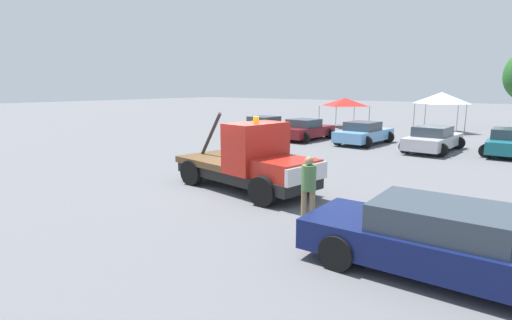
{
  "coord_description": "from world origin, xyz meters",
  "views": [
    {
      "loc": [
        8.26,
        -10.01,
        3.41
      ],
      "look_at": [
        0.5,
        0.0,
        1.05
      ],
      "focal_mm": 28.0,
      "sensor_mm": 36.0,
      "label": 1
    }
  ],
  "objects_px": {
    "foreground_car": "(451,243)",
    "parked_car_olive": "(265,126)",
    "parked_car_skyblue": "(364,133)",
    "parked_car_teal": "(510,142)",
    "person_near_truck": "(309,184)",
    "parked_car_maroon": "(305,130)",
    "canopy_tent_red": "(345,102)",
    "tow_truck": "(251,163)",
    "canopy_tent_white": "(442,98)",
    "traffic_cone": "(314,163)",
    "parked_car_silver": "(433,139)"
  },
  "relations": [
    {
      "from": "canopy_tent_white",
      "to": "traffic_cone",
      "type": "bearing_deg",
      "value": -92.0
    },
    {
      "from": "parked_car_maroon",
      "to": "canopy_tent_red",
      "type": "xyz_separation_m",
      "value": [
        -1.67,
        9.18,
        1.44
      ]
    },
    {
      "from": "canopy_tent_red",
      "to": "canopy_tent_white",
      "type": "relative_size",
      "value": 1.06
    },
    {
      "from": "foreground_car",
      "to": "traffic_cone",
      "type": "xyz_separation_m",
      "value": [
        -6.64,
        6.84,
        -0.4
      ]
    },
    {
      "from": "person_near_truck",
      "to": "parked_car_silver",
      "type": "xyz_separation_m",
      "value": [
        -0.46,
        13.66,
        -0.32
      ]
    },
    {
      "from": "parked_car_olive",
      "to": "parked_car_skyblue",
      "type": "distance_m",
      "value": 7.14
    },
    {
      "from": "foreground_car",
      "to": "parked_car_olive",
      "type": "bearing_deg",
      "value": 133.43
    },
    {
      "from": "foreground_car",
      "to": "person_near_truck",
      "type": "bearing_deg",
      "value": 160.98
    },
    {
      "from": "parked_car_maroon",
      "to": "person_near_truck",
      "type": "bearing_deg",
      "value": -145.8
    },
    {
      "from": "parked_car_olive",
      "to": "tow_truck",
      "type": "bearing_deg",
      "value": -143.36
    },
    {
      "from": "person_near_truck",
      "to": "canopy_tent_white",
      "type": "distance_m",
      "value": 23.52
    },
    {
      "from": "parked_car_skyblue",
      "to": "parked_car_maroon",
      "type": "bearing_deg",
      "value": 100.75
    },
    {
      "from": "foreground_car",
      "to": "traffic_cone",
      "type": "height_order",
      "value": "foreground_car"
    },
    {
      "from": "foreground_car",
      "to": "parked_car_silver",
      "type": "xyz_separation_m",
      "value": [
        -4.03,
        14.75,
        -0.0
      ]
    },
    {
      "from": "tow_truck",
      "to": "traffic_cone",
      "type": "xyz_separation_m",
      "value": [
        -0.07,
        4.3,
        -0.7
      ]
    },
    {
      "from": "person_near_truck",
      "to": "canopy_tent_red",
      "type": "xyz_separation_m",
      "value": [
        -9.84,
        22.69,
        1.12
      ]
    },
    {
      "from": "parked_car_silver",
      "to": "traffic_cone",
      "type": "xyz_separation_m",
      "value": [
        -2.61,
        -7.91,
        -0.39
      ]
    },
    {
      "from": "parked_car_silver",
      "to": "canopy_tent_white",
      "type": "height_order",
      "value": "canopy_tent_white"
    },
    {
      "from": "canopy_tent_red",
      "to": "canopy_tent_white",
      "type": "bearing_deg",
      "value": 5.04
    },
    {
      "from": "foreground_car",
      "to": "parked_car_skyblue",
      "type": "height_order",
      "value": "same"
    },
    {
      "from": "foreground_car",
      "to": "parked_car_skyblue",
      "type": "xyz_separation_m",
      "value": [
        -8.0,
        15.07,
        -0.0
      ]
    },
    {
      "from": "foreground_car",
      "to": "traffic_cone",
      "type": "distance_m",
      "value": 9.54
    },
    {
      "from": "foreground_car",
      "to": "parked_car_maroon",
      "type": "relative_size",
      "value": 1.27
    },
    {
      "from": "tow_truck",
      "to": "canopy_tent_white",
      "type": "relative_size",
      "value": 1.85
    },
    {
      "from": "foreground_car",
      "to": "canopy_tent_red",
      "type": "bearing_deg",
      "value": 117.44
    },
    {
      "from": "canopy_tent_red",
      "to": "traffic_cone",
      "type": "distance_m",
      "value": 18.33
    },
    {
      "from": "tow_truck",
      "to": "parked_car_skyblue",
      "type": "bearing_deg",
      "value": 104.66
    },
    {
      "from": "parked_car_skyblue",
      "to": "canopy_tent_white",
      "type": "distance_m",
      "value": 9.75
    },
    {
      "from": "parked_car_silver",
      "to": "traffic_cone",
      "type": "bearing_deg",
      "value": 164.02
    },
    {
      "from": "parked_car_skyblue",
      "to": "canopy_tent_red",
      "type": "relative_size",
      "value": 1.41
    },
    {
      "from": "tow_truck",
      "to": "parked_car_teal",
      "type": "height_order",
      "value": "tow_truck"
    },
    {
      "from": "parked_car_olive",
      "to": "canopy_tent_red",
      "type": "height_order",
      "value": "canopy_tent_red"
    },
    {
      "from": "canopy_tent_red",
      "to": "traffic_cone",
      "type": "height_order",
      "value": "canopy_tent_red"
    },
    {
      "from": "parked_car_olive",
      "to": "traffic_cone",
      "type": "relative_size",
      "value": 7.94
    },
    {
      "from": "foreground_car",
      "to": "canopy_tent_white",
      "type": "distance_m",
      "value": 25.23
    },
    {
      "from": "parked_car_silver",
      "to": "parked_car_teal",
      "type": "bearing_deg",
      "value": -69.15
    },
    {
      "from": "parked_car_olive",
      "to": "parked_car_teal",
      "type": "bearing_deg",
      "value": -84.31
    },
    {
      "from": "parked_car_maroon",
      "to": "parked_car_silver",
      "type": "height_order",
      "value": "same"
    },
    {
      "from": "parked_car_silver",
      "to": "parked_car_teal",
      "type": "xyz_separation_m",
      "value": [
        3.33,
        1.12,
        -0.0
      ]
    },
    {
      "from": "person_near_truck",
      "to": "parked_car_silver",
      "type": "height_order",
      "value": "person_near_truck"
    },
    {
      "from": "person_near_truck",
      "to": "parked_car_teal",
      "type": "distance_m",
      "value": 15.05
    },
    {
      "from": "parked_car_skyblue",
      "to": "parked_car_teal",
      "type": "xyz_separation_m",
      "value": [
        7.3,
        0.8,
        0.0
      ]
    },
    {
      "from": "tow_truck",
      "to": "parked_car_teal",
      "type": "distance_m",
      "value": 14.57
    },
    {
      "from": "foreground_car",
      "to": "canopy_tent_red",
      "type": "distance_m",
      "value": 27.34
    },
    {
      "from": "parked_car_teal",
      "to": "foreground_car",
      "type": "bearing_deg",
      "value": 179.92
    },
    {
      "from": "parked_car_skyblue",
      "to": "parked_car_silver",
      "type": "xyz_separation_m",
      "value": [
        3.97,
        -0.32,
        0.0
      ]
    },
    {
      "from": "foreground_car",
      "to": "parked_car_maroon",
      "type": "xyz_separation_m",
      "value": [
        -11.73,
        14.6,
        -0.0
      ]
    },
    {
      "from": "parked_car_maroon",
      "to": "parked_car_teal",
      "type": "distance_m",
      "value": 11.1
    },
    {
      "from": "parked_car_maroon",
      "to": "parked_car_skyblue",
      "type": "xyz_separation_m",
      "value": [
        3.73,
        0.47,
        0.0
      ]
    },
    {
      "from": "parked_car_olive",
      "to": "canopy_tent_white",
      "type": "relative_size",
      "value": 1.46
    }
  ]
}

